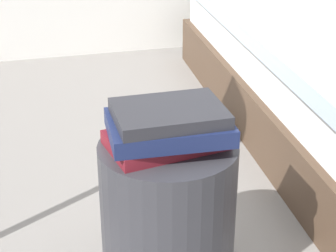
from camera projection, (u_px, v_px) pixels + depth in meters
side_table at (168, 221)px, 1.47m from camera, size 0.34×0.34×0.42m
book_maroon at (166, 141)px, 1.37m from camera, size 0.29×0.21×0.03m
book_navy at (171, 127)px, 1.35m from camera, size 0.29×0.21×0.04m
book_charcoal at (168, 113)px, 1.33m from camera, size 0.25×0.19×0.03m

